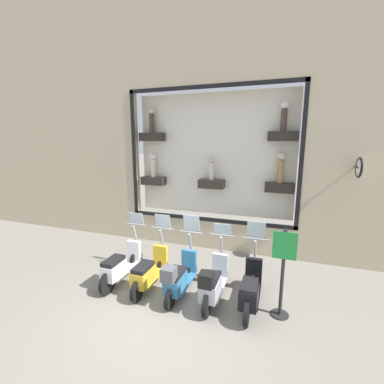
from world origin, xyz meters
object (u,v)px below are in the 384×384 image
at_px(scooter_black_0, 250,289).
at_px(scooter_silver_1, 213,283).
at_px(scooter_white_4, 121,266).
at_px(scooter_teal_2, 179,277).
at_px(scooter_yellow_3, 149,271).
at_px(shop_sign_post, 283,270).

bearing_deg(scooter_black_0, scooter_silver_1, 94.79).
height_order(scooter_silver_1, scooter_white_4, scooter_white_4).
height_order(scooter_black_0, scooter_silver_1, scooter_black_0).
distance_m(scooter_teal_2, scooter_yellow_3, 0.80).
bearing_deg(scooter_silver_1, scooter_black_0, -85.21).
xyz_separation_m(scooter_yellow_3, shop_sign_post, (-0.05, -2.99, 0.57)).
relative_size(scooter_teal_2, shop_sign_post, 0.97).
xyz_separation_m(scooter_yellow_3, scooter_white_4, (0.00, 0.80, 0.01)).
distance_m(scooter_teal_2, shop_sign_post, 2.26).
height_order(scooter_black_0, scooter_white_4, scooter_black_0).
bearing_deg(scooter_silver_1, scooter_teal_2, 90.12).
xyz_separation_m(scooter_silver_1, scooter_white_4, (0.07, 2.39, -0.03)).
bearing_deg(scooter_yellow_3, shop_sign_post, -90.88).
distance_m(scooter_yellow_3, shop_sign_post, 3.05).
relative_size(scooter_silver_1, scooter_white_4, 1.00).
xyz_separation_m(scooter_teal_2, shop_sign_post, (0.02, -2.20, 0.54)).
distance_m(scooter_white_4, shop_sign_post, 3.83).
xyz_separation_m(scooter_silver_1, shop_sign_post, (0.02, -1.40, 0.53)).
distance_m(scooter_teal_2, scooter_white_4, 1.59).
bearing_deg(scooter_black_0, scooter_white_4, 90.01).
distance_m(scooter_yellow_3, scooter_white_4, 0.80).
xyz_separation_m(scooter_silver_1, scooter_teal_2, (-0.00, 0.80, -0.01)).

